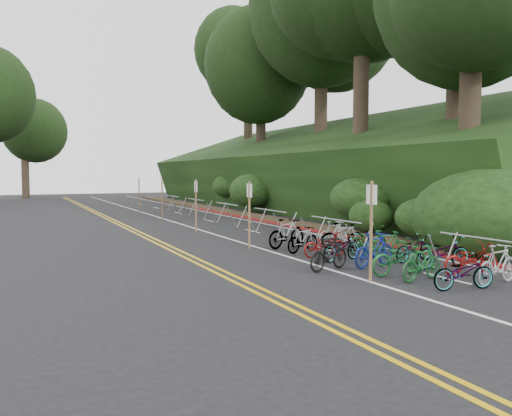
{
  "coord_description": "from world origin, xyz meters",
  "views": [
    {
      "loc": [
        -7.15,
        -11.54,
        2.79
      ],
      "look_at": [
        2.13,
        7.59,
        1.3
      ],
      "focal_mm": 35.0,
      "sensor_mm": 36.0,
      "label": 1
    }
  ],
  "objects": [
    {
      "name": "ground",
      "position": [
        0.0,
        0.0,
        0.0
      ],
      "size": [
        120.0,
        120.0,
        0.0
      ],
      "primitive_type": "plane",
      "color": "black",
      "rests_on": "ground"
    },
    {
      "name": "road_markings",
      "position": [
        0.63,
        10.1,
        0.0
      ],
      "size": [
        7.47,
        80.0,
        0.01
      ],
      "color": "gold",
      "rests_on": "ground"
    },
    {
      "name": "red_curb",
      "position": [
        5.7,
        12.0,
        0.05
      ],
      "size": [
        0.25,
        28.0,
        0.1
      ],
      "primitive_type": "cube",
      "color": "maroon",
      "rests_on": "ground"
    },
    {
      "name": "embankment",
      "position": [
        12.96,
        19.04,
        2.57
      ],
      "size": [
        14.3,
        48.14,
        9.11
      ],
      "color": "black",
      "rests_on": "ground"
    },
    {
      "name": "tree_cluster",
      "position": [
        9.76,
        22.03,
        13.07
      ],
      "size": [
        33.94,
        55.28,
        21.06
      ],
      "color": "#2D2319",
      "rests_on": "ground"
    },
    {
      "name": "bike_rack_front",
      "position": [
        3.59,
        -2.98,
        0.86
      ],
      "size": [
        1.13,
        3.41,
        1.14
      ],
      "color": "gray",
      "rests_on": "ground"
    },
    {
      "name": "bike_racks_rest",
      "position": [
        3.0,
        13.0,
        0.85
      ],
      "size": [
        1.14,
        23.0,
        1.17
      ],
      "color": "gray",
      "rests_on": "ground"
    },
    {
      "name": "signpost_near",
      "position": [
        1.03,
        -1.42,
        1.48
      ],
      "size": [
        0.08,
        0.4,
        2.59
      ],
      "color": "brown",
      "rests_on": "ground"
    },
    {
      "name": "signposts_rest",
      "position": [
        0.6,
        14.0,
        1.43
      ],
      "size": [
        0.08,
        18.4,
        2.5
      ],
      "color": "brown",
      "rests_on": "ground"
    },
    {
      "name": "bike_front",
      "position": [
        0.89,
        0.26,
        0.48
      ],
      "size": [
        0.85,
        1.65,
        0.95
      ],
      "primitive_type": "imported",
      "rotation": [
        0.0,
        0.0,
        1.84
      ],
      "color": "black",
      "rests_on": "ground"
    },
    {
      "name": "bike_valet",
      "position": [
        3.04,
        0.62,
        0.47
      ],
      "size": [
        3.08,
        9.48,
        1.1
      ],
      "color": "slate",
      "rests_on": "ground"
    }
  ]
}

